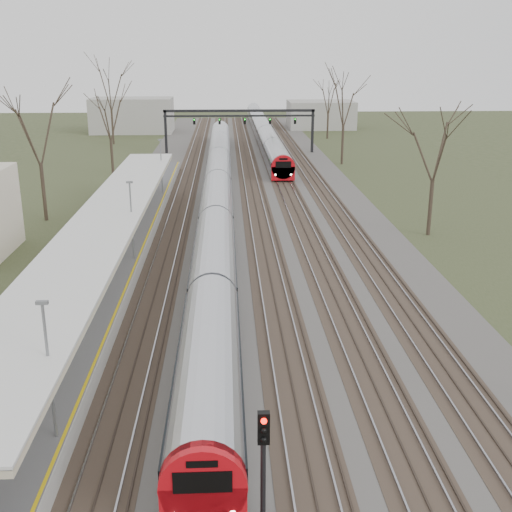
% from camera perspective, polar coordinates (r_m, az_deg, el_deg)
% --- Properties ---
extents(track_bed, '(24.00, 160.00, 0.22)m').
position_cam_1_polar(track_bed, '(62.07, -0.82, 5.02)').
color(track_bed, '#474442').
rests_on(track_bed, ground).
extents(platform, '(3.50, 69.00, 1.00)m').
position_cam_1_polar(platform, '(45.60, -11.85, 0.49)').
color(platform, '#9E9B93').
rests_on(platform, ground).
extents(canopy, '(4.10, 50.00, 3.11)m').
position_cam_1_polar(canopy, '(40.40, -13.11, 3.23)').
color(canopy, slate).
rests_on(canopy, platform).
extents(signal_gantry, '(21.00, 0.59, 6.08)m').
position_cam_1_polar(signal_gantry, '(90.96, -1.46, 12.16)').
color(signal_gantry, black).
rests_on(signal_gantry, ground).
extents(tree_west_far, '(5.50, 5.50, 11.33)m').
position_cam_1_polar(tree_west_far, '(55.95, -18.90, 10.95)').
color(tree_west_far, '#2D231C').
rests_on(tree_west_far, ground).
extents(tree_east_far, '(5.00, 5.00, 10.30)m').
position_cam_1_polar(tree_east_far, '(50.46, 15.69, 9.76)').
color(tree_east_far, '#2D231C').
rests_on(tree_east_far, ground).
extents(train_near, '(2.62, 90.21, 3.05)m').
position_cam_1_polar(train_near, '(61.58, -3.41, 6.23)').
color(train_near, '#B0B2BA').
rests_on(train_near, ground).
extents(train_far, '(2.62, 75.21, 3.05)m').
position_cam_1_polar(train_far, '(107.07, 0.65, 11.16)').
color(train_far, '#B0B2BA').
rests_on(train_far, ground).
extents(signal_post, '(0.35, 0.45, 4.10)m').
position_cam_1_polar(signal_post, '(19.26, 0.66, -17.09)').
color(signal_post, black).
rests_on(signal_post, ground).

